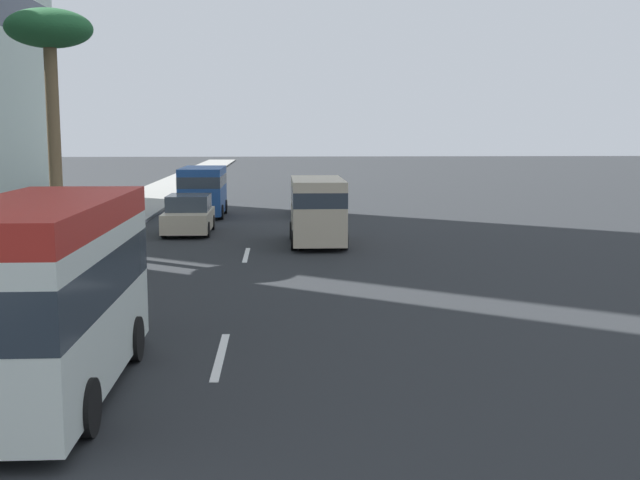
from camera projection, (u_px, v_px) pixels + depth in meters
ground_plane at (253, 228)px, 34.89m from camera, size 198.00×198.00×0.00m
sidewalk_right at (93, 227)px, 34.51m from camera, size 162.00×3.86×0.15m
lane_stripe_mid at (220, 356)px, 15.03m from camera, size 3.20×0.16×0.01m
lane_stripe_far at (246, 255)px, 27.26m from camera, size 3.20×0.16×0.01m
van_lead at (317, 207)px, 29.66m from camera, size 4.74×2.06×2.50m
van_second at (203, 189)px, 39.45m from camera, size 4.67×2.20×2.47m
minibus_third at (44, 290)px, 12.61m from camera, size 6.36×2.38×3.19m
car_fourth at (189, 215)px, 32.96m from camera, size 4.07×1.94×1.61m
car_fifth at (314, 199)px, 40.34m from camera, size 4.47×1.90×1.72m
pedestrian_mid_block at (98, 209)px, 31.99m from camera, size 0.37×0.39×1.73m
palm_tree at (50, 41)px, 27.29m from camera, size 2.99×2.99×8.34m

